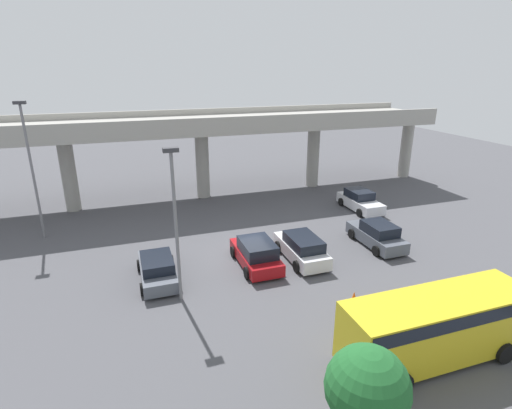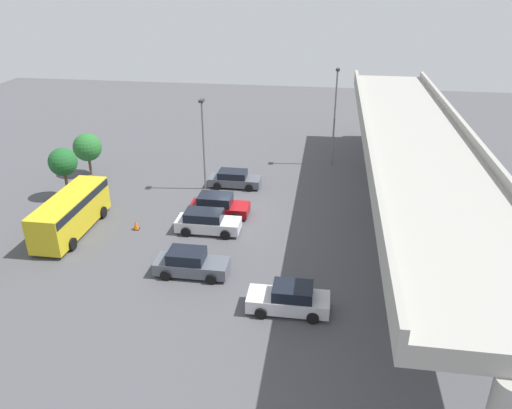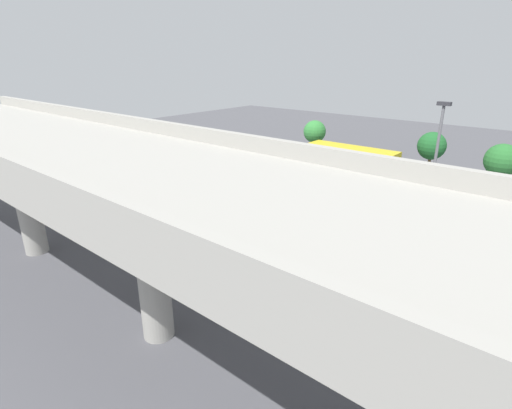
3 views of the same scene
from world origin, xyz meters
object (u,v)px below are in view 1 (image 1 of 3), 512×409
object	(u,v)px
parked_car_4	(360,201)
shuttle_bus	(438,323)
parked_car_1	(256,254)
lamp_post_near_aisle	(175,215)
tree_front_right	(367,388)
parked_car_2	(302,248)
parked_car_0	(157,269)
lamp_post_mid_lot	(31,163)
parked_car_3	(377,235)
traffic_cone	(354,298)

from	to	relation	value
parked_car_4	shuttle_bus	bearing A→B (deg)	-23.23
parked_car_1	lamp_post_near_aisle	xyz separation A→B (m)	(-4.74, -2.16, 3.77)
parked_car_4	tree_front_right	distance (m)	23.09
parked_car_2	shuttle_bus	size ratio (longest dim) A/B	0.58
parked_car_0	shuttle_bus	world-z (taller)	shuttle_bus
parked_car_4	lamp_post_mid_lot	distance (m)	23.97
parked_car_4	tree_front_right	bearing A→B (deg)	-32.77
parked_car_0	tree_front_right	distance (m)	13.99
parked_car_1	parked_car_4	distance (m)	12.80
parked_car_1	parked_car_3	xyz separation A→B (m)	(8.31, 0.10, -0.02)
shuttle_bus	parked_car_4	bearing A→B (deg)	66.77
parked_car_4	traffic_cone	size ratio (longest dim) A/B	6.41
shuttle_bus	lamp_post_near_aisle	world-z (taller)	lamp_post_near_aisle
traffic_cone	parked_car_1	bearing A→B (deg)	120.94
parked_car_1	shuttle_bus	bearing A→B (deg)	-156.55
parked_car_3	parked_car_4	bearing A→B (deg)	-23.84
parked_car_1	shuttle_bus	size ratio (longest dim) A/B	0.57
parked_car_1	parked_car_4	xyz separation A→B (m)	(11.09, 6.40, -0.02)
parked_car_3	shuttle_bus	xyz separation A→B (m)	(-4.11, -9.76, 0.88)
parked_car_4	parked_car_0	bearing A→B (deg)	-69.62
parked_car_0	lamp_post_near_aisle	distance (m)	4.60
parked_car_2	lamp_post_near_aisle	size ratio (longest dim) A/B	0.59
parked_car_2	lamp_post_near_aisle	distance (m)	8.67
parked_car_1	parked_car_0	bearing A→B (deg)	88.10
parked_car_0	traffic_cone	bearing A→B (deg)	-122.13
parked_car_2	parked_car_3	xyz separation A→B (m)	(5.49, 0.28, -0.03)
shuttle_bus	lamp_post_near_aisle	bearing A→B (deg)	139.97
parked_car_4	lamp_post_near_aisle	bearing A→B (deg)	-61.60
parked_car_0	tree_front_right	xyz separation A→B (m)	(4.29, -13.10, 2.41)
parked_car_2	tree_front_right	world-z (taller)	tree_front_right
tree_front_right	traffic_cone	world-z (taller)	tree_front_right
parked_car_0	parked_car_2	bearing A→B (deg)	-92.53
parked_car_2	parked_car_1	bearing A→B (deg)	86.21
parked_car_2	traffic_cone	world-z (taller)	parked_car_2
parked_car_2	traffic_cone	bearing A→B (deg)	-175.59
tree_front_right	parked_car_1	bearing A→B (deg)	84.07
parked_car_3	tree_front_right	xyz separation A→B (m)	(-9.65, -13.01, 2.34)
parked_car_3	parked_car_0	bearing A→B (deg)	89.63
parked_car_3	traffic_cone	world-z (taller)	parked_car_3
parked_car_1	traffic_cone	size ratio (longest dim) A/B	6.39
traffic_cone	parked_car_0	bearing A→B (deg)	147.87
tree_front_right	parked_car_2	bearing A→B (deg)	71.90
shuttle_bus	tree_front_right	size ratio (longest dim) A/B	1.85
parked_car_0	parked_car_3	size ratio (longest dim) A/B	0.98
lamp_post_near_aisle	tree_front_right	size ratio (longest dim) A/B	1.82
shuttle_bus	parked_car_0	bearing A→B (deg)	134.90
lamp_post_near_aisle	traffic_cone	xyz separation A→B (m)	(7.96, -3.21, -4.21)
parked_car_4	parked_car_2	bearing A→B (deg)	-51.47
parked_car_1	lamp_post_near_aisle	distance (m)	6.43
lamp_post_mid_lot	lamp_post_near_aisle	bearing A→B (deg)	-54.31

